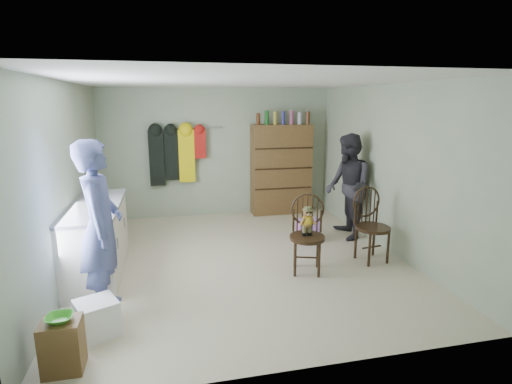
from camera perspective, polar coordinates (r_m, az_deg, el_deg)
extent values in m
plane|color=beige|center=(5.88, -1.97, -9.62)|extent=(5.00, 5.00, 0.00)
plane|color=#A6B396|center=(7.97, -5.46, 5.61)|extent=(4.50, 0.00, 4.50)
plane|color=#A6B396|center=(5.57, -25.45, 1.29)|extent=(0.00, 5.00, 5.00)
plane|color=#A6B396|center=(6.33, 18.38, 3.15)|extent=(0.00, 5.00, 5.00)
plane|color=white|center=(5.44, -2.18, 15.52)|extent=(5.00, 5.00, 0.00)
cube|color=silver|center=(5.71, -21.73, -6.43)|extent=(0.60, 1.80, 0.90)
cube|color=slate|center=(5.58, -22.13, -1.86)|extent=(0.64, 1.86, 0.04)
cylinder|color=#99999E|center=(5.21, -19.15, -6.98)|extent=(0.02, 0.02, 0.14)
cylinder|color=#99999E|center=(6.07, -18.28, -4.15)|extent=(0.02, 0.02, 0.14)
cube|color=brown|center=(3.96, -25.91, -19.17)|extent=(0.32, 0.28, 0.46)
imported|color=green|center=(3.83, -26.29, -15.89)|extent=(0.22, 0.22, 0.05)
cube|color=white|center=(4.38, -21.76, -16.35)|extent=(0.48, 0.47, 0.35)
cylinder|color=black|center=(5.35, 7.33, -6.47)|extent=(0.58, 0.58, 0.05)
cylinder|color=black|center=(5.29, 5.61, -9.60)|extent=(0.04, 0.04, 0.46)
cylinder|color=black|center=(5.30, 9.00, -9.64)|extent=(0.04, 0.04, 0.46)
cylinder|color=black|center=(5.58, 5.59, -8.35)|extent=(0.04, 0.04, 0.46)
cylinder|color=black|center=(5.60, 8.79, -8.40)|extent=(0.04, 0.04, 0.46)
torus|color=black|center=(5.42, 7.36, -2.51)|extent=(0.44, 0.17, 0.45)
cylinder|color=black|center=(5.45, 5.36, -4.06)|extent=(0.03, 0.03, 0.31)
cylinder|color=black|center=(5.47, 9.26, -4.13)|extent=(0.03, 0.03, 0.31)
cylinder|color=gold|center=(5.29, 7.32, -4.06)|extent=(0.12, 0.12, 0.12)
cylinder|color=#475128|center=(5.33, 7.28, -5.25)|extent=(0.07, 0.07, 0.18)
sphere|color=#9E7042|center=(5.26, 7.35, -2.92)|extent=(0.11, 0.11, 0.11)
cylinder|color=#475128|center=(5.25, 7.37, -2.36)|extent=(0.10, 0.10, 0.04)
cube|color=black|center=(5.22, 7.55, -2.97)|extent=(0.08, 0.01, 0.02)
cylinder|color=black|center=(5.90, 16.37, -4.96)|extent=(0.53, 0.53, 0.05)
cylinder|color=black|center=(5.78, 15.89, -8.03)|extent=(0.04, 0.04, 0.47)
cylinder|color=black|center=(5.96, 18.34, -7.54)|extent=(0.04, 0.04, 0.47)
cylinder|color=black|center=(6.02, 14.05, -7.06)|extent=(0.04, 0.04, 0.47)
cylinder|color=black|center=(6.20, 16.45, -6.62)|extent=(0.04, 0.04, 0.47)
torus|color=black|center=(5.95, 15.49, -1.36)|extent=(0.46, 0.09, 0.46)
cylinder|color=black|center=(5.88, 13.97, -3.04)|extent=(0.03, 0.03, 0.31)
cylinder|color=black|center=(6.10, 16.89, -2.65)|extent=(0.03, 0.03, 0.31)
cube|color=#E572C9|center=(6.59, 7.42, -5.50)|extent=(0.36, 0.29, 0.37)
imported|color=#4F5791|center=(4.55, -21.32, -4.77)|extent=(0.48, 0.70, 1.87)
imported|color=#2D2B33|center=(6.74, 12.99, 0.74)|extent=(0.76, 0.92, 1.74)
cube|color=brown|center=(8.08, 3.61, 3.23)|extent=(1.20, 0.38, 1.80)
cube|color=black|center=(7.97, 3.96, 0.52)|extent=(1.16, 0.02, 0.03)
cube|color=black|center=(7.89, 4.01, 3.36)|extent=(1.16, 0.02, 0.03)
cube|color=black|center=(7.84, 4.05, 6.25)|extent=(1.16, 0.02, 0.03)
cylinder|color=#592D14|center=(7.75, 0.32, 10.39)|extent=(0.08, 0.08, 0.23)
cylinder|color=#19591E|center=(7.79, 1.54, 10.56)|extent=(0.08, 0.08, 0.27)
cylinder|color=#A59933|center=(7.83, 2.74, 10.49)|extent=(0.07, 0.07, 0.25)
cylinder|color=navy|center=(7.88, 3.93, 10.51)|extent=(0.07, 0.07, 0.26)
cylinder|color=#8C3F59|center=(7.93, 5.10, 10.54)|extent=(0.09, 0.09, 0.27)
cylinder|color=#B2B2B7|center=(7.98, 6.26, 10.40)|extent=(0.09, 0.09, 0.23)
cylinder|color=#592D14|center=(8.04, 7.40, 10.46)|extent=(0.08, 0.08, 0.25)
cylinder|color=#99999E|center=(7.82, -8.43, 9.07)|extent=(1.00, 0.02, 0.02)
cube|color=black|center=(7.79, -14.00, 4.71)|extent=(0.28, 0.10, 1.05)
cube|color=black|center=(7.78, -11.95, 5.18)|extent=(0.26, 0.10, 0.95)
cube|color=yellow|center=(7.80, -9.88, 5.09)|extent=(0.30, 0.10, 1.00)
cube|color=red|center=(7.79, -8.02, 6.82)|extent=(0.22, 0.10, 0.55)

